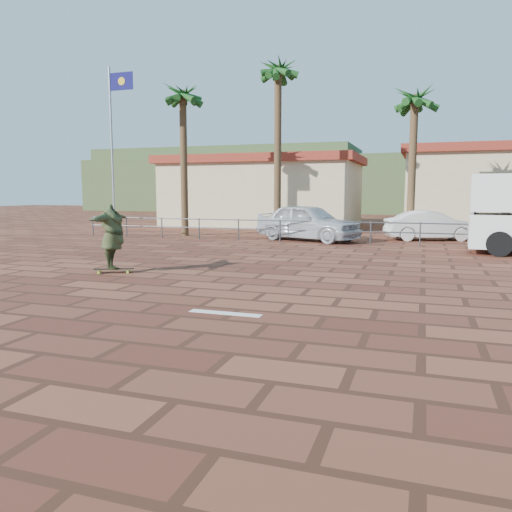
{
  "coord_description": "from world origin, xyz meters",
  "views": [
    {
      "loc": [
        4.12,
        -9.58,
        2.24
      ],
      "look_at": [
        0.56,
        0.99,
        0.8
      ],
      "focal_mm": 35.0,
      "sensor_mm": 36.0,
      "label": 1
    }
  ],
  "objects_px": {
    "car_silver": "(308,222)",
    "skateboarder": "(113,237)",
    "car_white": "(431,226)",
    "longboard": "(114,270)"
  },
  "relations": [
    {
      "from": "car_silver",
      "to": "skateboarder",
      "type": "bearing_deg",
      "value": -175.08
    },
    {
      "from": "longboard",
      "to": "skateboarder",
      "type": "relative_size",
      "value": 0.51
    },
    {
      "from": "car_silver",
      "to": "car_white",
      "type": "relative_size",
      "value": 1.21
    },
    {
      "from": "car_silver",
      "to": "car_white",
      "type": "height_order",
      "value": "car_silver"
    },
    {
      "from": "car_white",
      "to": "skateboarder",
      "type": "bearing_deg",
      "value": 129.32
    },
    {
      "from": "skateboarder",
      "to": "car_silver",
      "type": "bearing_deg",
      "value": -27.12
    },
    {
      "from": "car_silver",
      "to": "car_white",
      "type": "distance_m",
      "value": 5.73
    },
    {
      "from": "longboard",
      "to": "skateboarder",
      "type": "bearing_deg",
      "value": 129.2
    },
    {
      "from": "longboard",
      "to": "skateboarder",
      "type": "height_order",
      "value": "skateboarder"
    },
    {
      "from": "longboard",
      "to": "car_white",
      "type": "bearing_deg",
      "value": 32.38
    }
  ]
}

